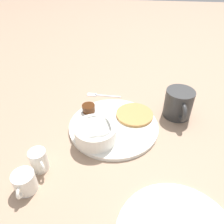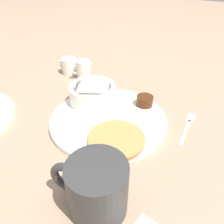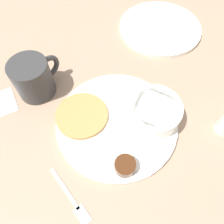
{
  "view_description": "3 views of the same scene",
  "coord_description": "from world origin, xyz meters",
  "px_view_note": "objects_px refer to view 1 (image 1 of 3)",
  "views": [
    {
      "loc": [
        -0.52,
        -0.06,
        0.47
      ],
      "look_at": [
        0.02,
        0.01,
        0.05
      ],
      "focal_mm": 35.0,
      "sensor_mm": 36.0,
      "label": 1
    },
    {
      "loc": [
        0.2,
        -0.37,
        0.33
      ],
      "look_at": [
        0.0,
        0.01,
        0.02
      ],
      "focal_mm": 35.0,
      "sensor_mm": 36.0,
      "label": 2
    },
    {
      "loc": [
        0.16,
        0.17,
        0.46
      ],
      "look_at": [
        0.0,
        -0.01,
        0.05
      ],
      "focal_mm": 35.0,
      "sensor_mm": 36.0,
      "label": 3
    }
  ],
  "objects_px": {
    "plate": "(114,126)",
    "creamer_pitcher_near": "(39,160)",
    "fork": "(100,95)",
    "bowl": "(95,132)",
    "creamer_pitcher_far": "(25,182)",
    "coffee_mug": "(179,104)"
  },
  "relations": [
    {
      "from": "plate",
      "to": "creamer_pitcher_far",
      "type": "height_order",
      "value": "creamer_pitcher_far"
    },
    {
      "from": "creamer_pitcher_near",
      "to": "creamer_pitcher_far",
      "type": "bearing_deg",
      "value": 170.66
    },
    {
      "from": "coffee_mug",
      "to": "fork",
      "type": "relative_size",
      "value": 0.97
    },
    {
      "from": "coffee_mug",
      "to": "fork",
      "type": "height_order",
      "value": "coffee_mug"
    },
    {
      "from": "creamer_pitcher_near",
      "to": "bowl",
      "type": "bearing_deg",
      "value": -48.46
    },
    {
      "from": "plate",
      "to": "creamer_pitcher_near",
      "type": "bearing_deg",
      "value": 136.84
    },
    {
      "from": "plate",
      "to": "bowl",
      "type": "relative_size",
      "value": 2.32
    },
    {
      "from": "creamer_pitcher_near",
      "to": "fork",
      "type": "bearing_deg",
      "value": -15.02
    },
    {
      "from": "creamer_pitcher_far",
      "to": "fork",
      "type": "bearing_deg",
      "value": -14.2
    },
    {
      "from": "creamer_pitcher_far",
      "to": "bowl",
      "type": "bearing_deg",
      "value": -38.03
    },
    {
      "from": "plate",
      "to": "bowl",
      "type": "distance_m",
      "value": 0.09
    },
    {
      "from": "coffee_mug",
      "to": "creamer_pitcher_far",
      "type": "relative_size",
      "value": 1.66
    },
    {
      "from": "creamer_pitcher_far",
      "to": "creamer_pitcher_near",
      "type": "bearing_deg",
      "value": -9.34
    },
    {
      "from": "bowl",
      "to": "fork",
      "type": "bearing_deg",
      "value": 6.77
    },
    {
      "from": "plate",
      "to": "bowl",
      "type": "bearing_deg",
      "value": 147.59
    },
    {
      "from": "coffee_mug",
      "to": "bowl",
      "type": "bearing_deg",
      "value": 122.17
    },
    {
      "from": "creamer_pitcher_far",
      "to": "coffee_mug",
      "type": "bearing_deg",
      "value": -49.38
    },
    {
      "from": "plate",
      "to": "coffee_mug",
      "type": "xyz_separation_m",
      "value": [
        0.09,
        -0.21,
        0.04
      ]
    },
    {
      "from": "plate",
      "to": "fork",
      "type": "height_order",
      "value": "plate"
    },
    {
      "from": "fork",
      "to": "plate",
      "type": "bearing_deg",
      "value": -157.35
    },
    {
      "from": "creamer_pitcher_near",
      "to": "creamer_pitcher_far",
      "type": "height_order",
      "value": "creamer_pitcher_near"
    },
    {
      "from": "plate",
      "to": "fork",
      "type": "distance_m",
      "value": 0.19
    }
  ]
}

